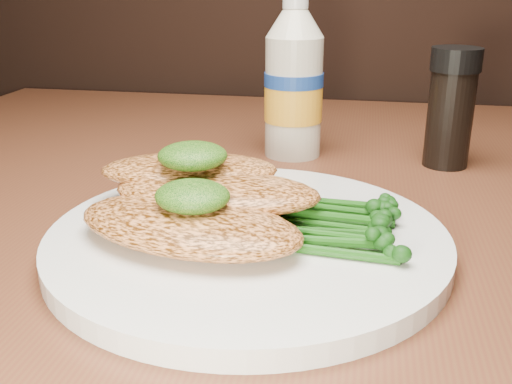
# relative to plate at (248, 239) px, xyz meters

# --- Properties ---
(plate) EXTENTS (0.30, 0.30, 0.02)m
(plate) POSITION_rel_plate_xyz_m (0.00, 0.00, 0.00)
(plate) COLOR white
(plate) RESTS_ON dining_table
(chicken_front) EXTENTS (0.18, 0.12, 0.03)m
(chicken_front) POSITION_rel_plate_xyz_m (-0.04, -0.03, 0.02)
(chicken_front) COLOR #E48848
(chicken_front) RESTS_ON plate
(chicken_mid) EXTENTS (0.16, 0.08, 0.02)m
(chicken_mid) POSITION_rel_plate_xyz_m (-0.03, 0.02, 0.03)
(chicken_mid) COLOR #E48848
(chicken_mid) RESTS_ON plate
(chicken_back) EXTENTS (0.15, 0.10, 0.02)m
(chicken_back) POSITION_rel_plate_xyz_m (-0.06, 0.05, 0.04)
(chicken_back) COLOR #E48848
(chicken_back) RESTS_ON plate
(pesto_front) EXTENTS (0.06, 0.06, 0.02)m
(pesto_front) POSITION_rel_plate_xyz_m (-0.03, -0.02, 0.04)
(pesto_front) COLOR #083407
(pesto_front) RESTS_ON chicken_front
(pesto_back) EXTENTS (0.06, 0.06, 0.02)m
(pesto_back) POSITION_rel_plate_xyz_m (-0.05, 0.03, 0.05)
(pesto_back) COLOR #083407
(pesto_back) RESTS_ON chicken_back
(broccolini_bundle) EXTENTS (0.17, 0.14, 0.02)m
(broccolini_bundle) POSITION_rel_plate_xyz_m (0.05, 0.01, 0.02)
(broccolini_bundle) COLOR #184E11
(broccolini_bundle) RESTS_ON plate
(mayo_bottle) EXTENTS (0.08, 0.08, 0.18)m
(mayo_bottle) POSITION_rel_plate_xyz_m (0.00, 0.25, 0.08)
(mayo_bottle) COLOR beige
(mayo_bottle) RESTS_ON dining_table
(pepper_grinder) EXTENTS (0.06, 0.06, 0.12)m
(pepper_grinder) POSITION_rel_plate_xyz_m (0.17, 0.24, 0.05)
(pepper_grinder) COLOR black
(pepper_grinder) RESTS_ON dining_table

